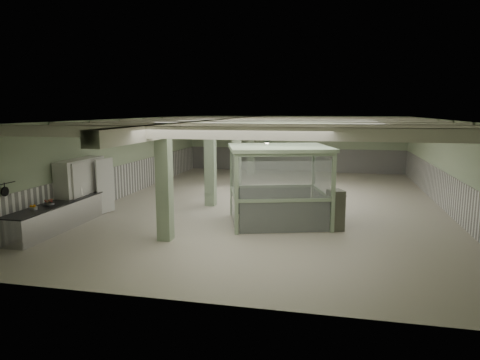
% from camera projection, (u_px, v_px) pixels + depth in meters
% --- Properties ---
extents(floor, '(20.00, 20.00, 0.00)m').
position_uv_depth(floor, '(272.00, 203.00, 18.59)').
color(floor, beige).
rests_on(floor, ground).
extents(ceiling, '(14.00, 20.00, 0.02)m').
position_uv_depth(ceiling, '(274.00, 119.00, 18.00)').
color(ceiling, silver).
rests_on(ceiling, wall_back).
extents(wall_back, '(14.00, 0.02, 3.60)m').
position_uv_depth(wall_back, '(294.00, 144.00, 27.93)').
color(wall_back, '#AABE98').
rests_on(wall_back, floor).
extents(wall_front, '(14.00, 0.02, 3.60)m').
position_uv_depth(wall_front, '(204.00, 220.00, 8.65)').
color(wall_front, '#AABE98').
rests_on(wall_front, floor).
extents(wall_left, '(0.02, 20.00, 3.60)m').
position_uv_depth(wall_left, '(123.00, 158.00, 19.77)').
color(wall_left, '#AABE98').
rests_on(wall_left, floor).
extents(wall_right, '(0.02, 20.00, 3.60)m').
position_uv_depth(wall_right, '(449.00, 166.00, 16.82)').
color(wall_right, '#AABE98').
rests_on(wall_right, floor).
extents(wainscot_left, '(0.05, 19.90, 1.50)m').
position_uv_depth(wainscot_left, '(124.00, 180.00, 19.94)').
color(wainscot_left, white).
rests_on(wainscot_left, floor).
extents(wainscot_right, '(0.05, 19.90, 1.50)m').
position_uv_depth(wainscot_right, '(447.00, 193.00, 16.99)').
color(wainscot_right, white).
rests_on(wainscot_right, floor).
extents(wainscot_back, '(13.90, 0.05, 1.50)m').
position_uv_depth(wainscot_back, '(294.00, 160.00, 28.08)').
color(wainscot_back, white).
rests_on(wainscot_back, floor).
extents(girder, '(0.45, 19.90, 0.40)m').
position_uv_depth(girder, '(216.00, 124.00, 18.57)').
color(girder, white).
rests_on(girder, ceiling).
extents(beam_a, '(13.90, 0.35, 0.32)m').
position_uv_depth(beam_a, '(232.00, 133.00, 10.80)').
color(beam_a, white).
rests_on(beam_a, ceiling).
extents(beam_b, '(13.90, 0.35, 0.32)m').
position_uv_depth(beam_b, '(251.00, 129.00, 13.21)').
color(beam_b, white).
rests_on(beam_b, ceiling).
extents(beam_c, '(13.90, 0.35, 0.32)m').
position_uv_depth(beam_c, '(264.00, 126.00, 15.62)').
color(beam_c, white).
rests_on(beam_c, ceiling).
extents(beam_d, '(13.90, 0.35, 0.32)m').
position_uv_depth(beam_d, '(273.00, 124.00, 18.03)').
color(beam_d, white).
rests_on(beam_d, ceiling).
extents(beam_e, '(13.90, 0.35, 0.32)m').
position_uv_depth(beam_e, '(281.00, 122.00, 20.44)').
color(beam_e, white).
rests_on(beam_e, ceiling).
extents(beam_f, '(13.90, 0.35, 0.32)m').
position_uv_depth(beam_f, '(286.00, 121.00, 22.85)').
color(beam_f, white).
rests_on(beam_f, ceiling).
extents(beam_g, '(13.90, 0.35, 0.32)m').
position_uv_depth(beam_g, '(291.00, 120.00, 25.26)').
color(beam_g, white).
rests_on(beam_g, ceiling).
extents(column_a, '(0.42, 0.42, 3.60)m').
position_uv_depth(column_a, '(164.00, 183.00, 13.04)').
color(column_a, '#99AF8D').
rests_on(column_a, floor).
extents(column_b, '(0.42, 0.42, 3.60)m').
position_uv_depth(column_b, '(210.00, 163.00, 17.86)').
color(column_b, '#99AF8D').
rests_on(column_b, floor).
extents(column_c, '(0.42, 0.42, 3.60)m').
position_uv_depth(column_c, '(237.00, 152.00, 22.68)').
color(column_c, '#99AF8D').
rests_on(column_c, floor).
extents(column_d, '(0.42, 0.42, 3.60)m').
position_uv_depth(column_d, '(251.00, 146.00, 26.53)').
color(column_d, '#99AF8D').
rests_on(column_d, floor).
extents(hook_rail, '(0.02, 1.20, 0.02)m').
position_uv_depth(hook_rail, '(0.00, 185.00, 12.42)').
color(hook_rail, black).
rests_on(hook_rail, wall_left).
extents(pendant_front, '(0.44, 0.44, 0.22)m').
position_uv_depth(pendant_front, '(267.00, 141.00, 13.17)').
color(pendant_front, '#2B3A2D').
rests_on(pendant_front, ceiling).
extents(pendant_mid, '(0.44, 0.44, 0.22)m').
position_uv_depth(pendant_mid, '(286.00, 132.00, 18.47)').
color(pendant_mid, '#2B3A2D').
rests_on(pendant_mid, ceiling).
extents(pendant_back, '(0.44, 0.44, 0.22)m').
position_uv_depth(pendant_back, '(296.00, 127.00, 23.29)').
color(pendant_back, '#2B3A2D').
rests_on(pendant_back, ceiling).
extents(prep_counter, '(0.92, 5.28, 0.91)m').
position_uv_depth(prep_counter, '(64.00, 213.00, 14.82)').
color(prep_counter, '#B1B1B6').
rests_on(prep_counter, floor).
extents(pitcher_near, '(0.26, 0.28, 0.29)m').
position_uv_depth(pitcher_near, '(77.00, 192.00, 15.53)').
color(pitcher_near, '#B1B1B6').
rests_on(pitcher_near, prep_counter).
extents(pitcher_far, '(0.20, 0.23, 0.25)m').
position_uv_depth(pitcher_far, '(92.00, 187.00, 16.61)').
color(pitcher_far, '#B1B1B6').
rests_on(pitcher_far, prep_counter).
extents(veg_colander, '(0.48, 0.48, 0.17)m').
position_uv_depth(veg_colander, '(49.00, 203.00, 14.05)').
color(veg_colander, '#3A3B3F').
rests_on(veg_colander, prep_counter).
extents(orange_bowl, '(0.27, 0.27, 0.09)m').
position_uv_depth(orange_bowl, '(33.00, 208.00, 13.41)').
color(orange_bowl, '#B2B2B7').
rests_on(orange_bowl, prep_counter).
extents(skillet_far, '(0.04, 0.29, 0.29)m').
position_uv_depth(skillet_far, '(5.00, 192.00, 12.55)').
color(skillet_far, black).
rests_on(skillet_far, hook_rail).
extents(walkin_cooler, '(0.89, 2.42, 2.22)m').
position_uv_depth(walkin_cooler, '(82.00, 188.00, 15.95)').
color(walkin_cooler, silver).
rests_on(walkin_cooler, floor).
extents(guard_booth, '(4.10, 3.74, 2.76)m').
position_uv_depth(guard_booth, '(279.00, 172.00, 15.01)').
color(guard_booth, '#8DA584').
rests_on(guard_booth, floor).
extents(filing_cabinet, '(0.66, 0.75, 1.36)m').
position_uv_depth(filing_cabinet, '(335.00, 210.00, 14.36)').
color(filing_cabinet, '#57594A').
rests_on(filing_cabinet, floor).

